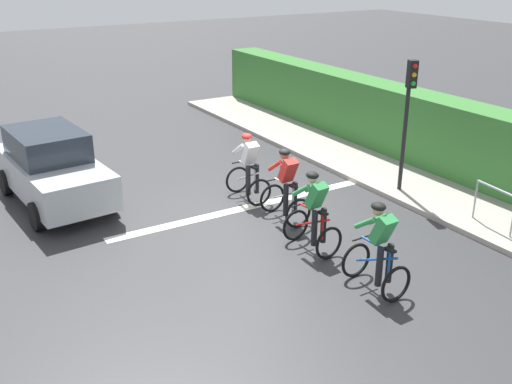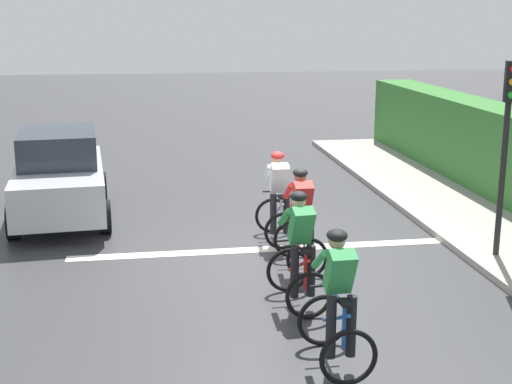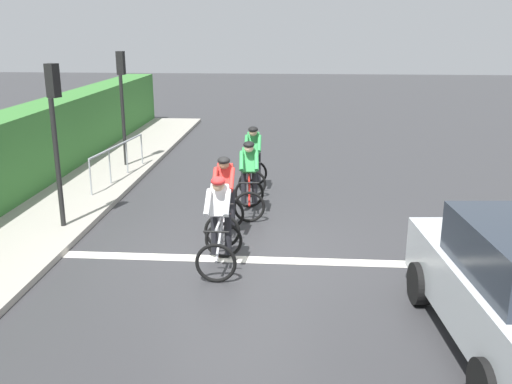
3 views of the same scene
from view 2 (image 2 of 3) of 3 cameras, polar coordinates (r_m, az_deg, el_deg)
ground_plane at (r=12.38m, az=1.28°, el=-5.13°), size 80.00×80.00×0.00m
road_marking_stop_line at (r=12.74m, az=0.98°, el=-4.55°), size 7.00×0.30×0.01m
cyclist_lead at (r=8.45m, az=6.49°, el=-8.76°), size 0.71×1.10×1.66m
cyclist_second at (r=10.11m, az=3.49°, el=-4.83°), size 0.77×1.13×1.66m
cyclist_mid at (r=11.58m, az=3.59°, el=-2.38°), size 0.70×1.09×1.66m
cyclist_fourth at (r=12.95m, az=1.78°, el=-0.59°), size 0.69×1.08×1.66m
car_silver at (r=15.07m, az=-15.35°, el=1.29°), size 2.13×4.22×1.76m
traffic_light_near_crossing at (r=12.23m, az=19.31°, el=4.59°), size 0.26×0.30×3.34m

